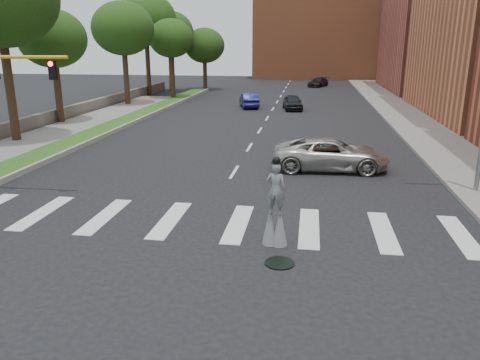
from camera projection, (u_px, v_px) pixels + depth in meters
ground_plane at (197, 232)px, 16.30m from camera, size 160.00×160.00×0.00m
grass_median at (115, 125)px, 36.89m from camera, size 2.00×60.00×0.25m
median_curb at (128, 125)px, 36.73m from camera, size 0.20×60.00×0.28m
sidewalk_left at (0, 152)px, 27.84m from camera, size 4.00×60.00×0.18m
sidewalk_right at (418, 123)px, 38.21m from camera, size 5.00×90.00×0.18m
stone_wall at (62, 114)px, 39.45m from camera, size 0.50×56.00×1.10m
manhole at (279, 263)px, 13.97m from camera, size 0.90×0.90×0.04m
building_far at (455, 14)px, 61.57m from camera, size 16.00×22.00×20.00m
building_backdrop at (326, 28)px, 86.91m from camera, size 26.00×14.00×18.00m
stilt_performer at (275, 211)px, 15.00m from camera, size 0.84×0.56×2.95m
suv_crossing at (331, 154)px, 24.18m from camera, size 5.98×2.98×1.63m
car_near at (293, 102)px, 46.09m from camera, size 2.33×4.42×1.43m
car_mid at (249, 100)px, 47.58m from camera, size 2.63×4.66×1.45m
car_far at (318, 82)px, 70.36m from camera, size 3.57×4.96×1.33m
tree_3 at (52, 39)px, 36.32m from camera, size 5.29×5.29×8.93m
tree_4 at (123, 29)px, 47.22m from camera, size 6.30×6.30×10.44m
tree_5 at (146, 19)px, 56.55m from camera, size 7.39×7.39×12.27m
tree_6 at (171, 39)px, 52.94m from camera, size 5.09×5.09×9.03m
tree_7 at (204, 46)px, 64.30m from camera, size 5.57×5.57×8.38m
tree_8 at (169, 32)px, 61.07m from camera, size 6.30×6.30×10.40m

